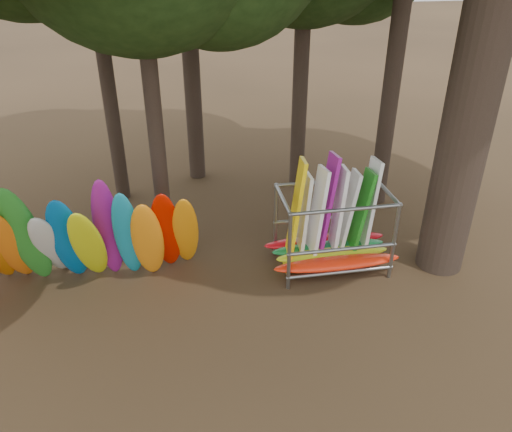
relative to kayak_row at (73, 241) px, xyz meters
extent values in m
plane|color=#47331E|center=(3.66, -1.23, -1.31)|extent=(120.00, 120.00, 0.00)
plane|color=gray|center=(3.66, 58.77, -1.31)|extent=(160.00, 160.00, 0.00)
cylinder|color=black|center=(6.46, 4.95, 3.37)|extent=(0.48, 0.48, 9.36)
cylinder|color=black|center=(2.02, 1.48, 3.39)|extent=(0.39, 0.39, 9.40)
cylinder|color=black|center=(8.64, 3.12, 4.57)|extent=(0.49, 0.49, 11.76)
ellipsoid|color=orange|center=(-1.40, 0.09, -0.01)|extent=(0.75, 1.71, 2.73)
ellipsoid|color=#298327|center=(-0.97, 0.01, 0.20)|extent=(0.78, 1.54, 3.13)
ellipsoid|color=beige|center=(-0.53, 0.15, -0.16)|extent=(0.73, 1.85, 2.48)
ellipsoid|color=#04589D|center=(-0.10, -0.02, 0.03)|extent=(0.83, 1.56, 2.80)
ellipsoid|color=#CED511|center=(0.33, -0.14, -0.08)|extent=(0.71, 1.71, 2.60)
ellipsoid|color=#83156F|center=(0.77, 0.12, 0.15)|extent=(0.70, 1.19, 3.00)
ellipsoid|color=teal|center=(1.20, -0.04, 0.04)|extent=(0.62, 1.31, 2.79)
ellipsoid|color=orange|center=(1.64, -0.11, -0.11)|extent=(0.75, 1.27, 2.51)
ellipsoid|color=red|center=(2.07, 0.03, 0.00)|extent=(0.72, 1.54, 2.73)
ellipsoid|color=orange|center=(2.51, 0.00, -0.04)|extent=(0.63, 1.77, 2.67)
ellipsoid|color=#FD290E|center=(6.06, -0.64, -0.89)|extent=(3.15, 0.55, 0.24)
ellipsoid|color=#C2D11B|center=(6.06, -0.24, -0.89)|extent=(2.87, 0.55, 0.24)
ellipsoid|color=#1C7E3D|center=(6.06, 0.08, -0.89)|extent=(2.94, 0.55, 0.24)
ellipsoid|color=red|center=(6.06, 0.41, -0.89)|extent=(3.21, 0.55, 0.24)
cube|color=yellow|center=(5.11, -0.03, 0.13)|extent=(0.50, 0.78, 2.90)
cube|color=silver|center=(5.38, 0.16, -0.11)|extent=(0.34, 0.76, 2.42)
cube|color=white|center=(5.65, -0.02, 0.00)|extent=(0.47, 0.81, 2.64)
cube|color=#98198C|center=(5.93, 0.19, 0.12)|extent=(0.54, 0.82, 2.87)
cube|color=white|center=(6.20, 0.02, -0.02)|extent=(0.38, 0.76, 2.60)
cube|color=silver|center=(6.47, 0.14, -0.11)|extent=(0.55, 0.74, 2.42)
cube|color=#1E7D1B|center=(6.74, -0.01, -0.07)|extent=(0.57, 0.76, 2.49)
cube|color=white|center=(7.02, 0.12, 0.03)|extent=(0.39, 0.79, 2.70)
camera|label=1|loc=(2.37, -10.12, 5.92)|focal=35.00mm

